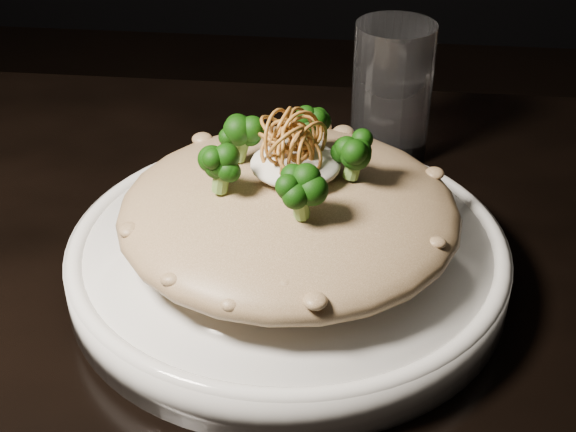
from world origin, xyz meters
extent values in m
cube|color=black|center=(0.00, 0.00, 0.73)|extent=(1.10, 0.80, 0.04)
cylinder|color=silver|center=(0.01, 0.05, 0.77)|extent=(0.32, 0.32, 0.03)
ellipsoid|color=brown|center=(0.01, 0.05, 0.81)|extent=(0.24, 0.24, 0.05)
ellipsoid|color=silver|center=(0.01, 0.06, 0.85)|extent=(0.06, 0.06, 0.02)
cylinder|color=white|center=(0.08, 0.25, 0.81)|extent=(0.08, 0.08, 0.13)
camera|label=1|loc=(0.06, -0.43, 1.12)|focal=50.00mm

